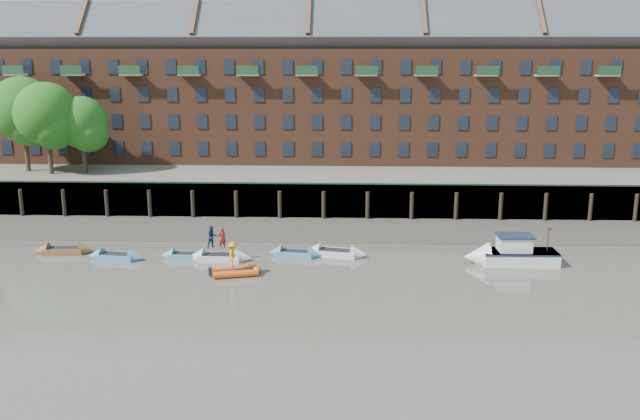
{
  "coord_description": "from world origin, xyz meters",
  "views": [
    {
      "loc": [
        3.9,
        -38.19,
        15.14
      ],
      "look_at": [
        2.04,
        12.0,
        3.2
      ],
      "focal_mm": 38.0,
      "sensor_mm": 36.0,
      "label": 1
    }
  ],
  "objects_px": {
    "motor_launch": "(504,254)",
    "person_rib_crew": "(233,255)",
    "rowboat_4": "(295,254)",
    "person_rower_b": "(212,237)",
    "rib_tender": "(237,271)",
    "rowboat_2": "(187,256)",
    "person_rower_a": "(222,238)",
    "rowboat_0": "(64,250)",
    "rowboat_5": "(336,253)",
    "rowboat_3": "(220,257)",
    "rowboat_1": "(116,257)"
  },
  "relations": [
    {
      "from": "rowboat_5",
      "to": "person_rower_b",
      "type": "bearing_deg",
      "value": -160.21
    },
    {
      "from": "rowboat_0",
      "to": "rib_tender",
      "type": "xyz_separation_m",
      "value": [
        13.97,
        -4.52,
        0.02
      ]
    },
    {
      "from": "motor_launch",
      "to": "person_rib_crew",
      "type": "xyz_separation_m",
      "value": [
        -19.19,
        -3.28,
        0.75
      ]
    },
    {
      "from": "rowboat_0",
      "to": "rib_tender",
      "type": "bearing_deg",
      "value": -23.75
    },
    {
      "from": "rib_tender",
      "to": "person_rower_b",
      "type": "distance_m",
      "value": 4.33
    },
    {
      "from": "rowboat_2",
      "to": "person_rib_crew",
      "type": "height_order",
      "value": "person_rib_crew"
    },
    {
      "from": "rowboat_2",
      "to": "person_rib_crew",
      "type": "distance_m",
      "value": 5.59
    },
    {
      "from": "rowboat_0",
      "to": "rowboat_4",
      "type": "relative_size",
      "value": 1.08
    },
    {
      "from": "rib_tender",
      "to": "person_rower_b",
      "type": "relative_size",
      "value": 2.09
    },
    {
      "from": "rowboat_2",
      "to": "person_rower_a",
      "type": "distance_m",
      "value": 3.13
    },
    {
      "from": "person_rower_a",
      "to": "rowboat_3",
      "type": "bearing_deg",
      "value": -10.13
    },
    {
      "from": "rowboat_5",
      "to": "person_rib_crew",
      "type": "xyz_separation_m",
      "value": [
        -6.97,
        -4.68,
        1.21
      ]
    },
    {
      "from": "rowboat_1",
      "to": "motor_launch",
      "type": "relative_size",
      "value": 0.67
    },
    {
      "from": "person_rib_crew",
      "to": "rowboat_2",
      "type": "bearing_deg",
      "value": 45.27
    },
    {
      "from": "rib_tender",
      "to": "motor_launch",
      "type": "distance_m",
      "value": 19.22
    },
    {
      "from": "rowboat_0",
      "to": "person_rib_crew",
      "type": "distance_m",
      "value": 14.52
    },
    {
      "from": "rowboat_4",
      "to": "person_rower_b",
      "type": "height_order",
      "value": "person_rower_b"
    },
    {
      "from": "rowboat_3",
      "to": "person_rib_crew",
      "type": "xyz_separation_m",
      "value": [
        1.54,
        -3.24,
        1.21
      ]
    },
    {
      "from": "rowboat_3",
      "to": "motor_launch",
      "type": "height_order",
      "value": "motor_launch"
    },
    {
      "from": "motor_launch",
      "to": "rowboat_4",
      "type": "bearing_deg",
      "value": -5.35
    },
    {
      "from": "person_rower_b",
      "to": "person_rib_crew",
      "type": "height_order",
      "value": "person_rower_b"
    },
    {
      "from": "rowboat_0",
      "to": "rowboat_2",
      "type": "height_order",
      "value": "rowboat_0"
    },
    {
      "from": "rowboat_0",
      "to": "rowboat_4",
      "type": "bearing_deg",
      "value": -6.04
    },
    {
      "from": "rowboat_0",
      "to": "rowboat_5",
      "type": "distance_m",
      "value": 20.7
    },
    {
      "from": "rowboat_5",
      "to": "person_rower_b",
      "type": "height_order",
      "value": "person_rower_b"
    },
    {
      "from": "motor_launch",
      "to": "rowboat_2",
      "type": "bearing_deg",
      "value": -1.68
    },
    {
      "from": "person_rower_b",
      "to": "person_rower_a",
      "type": "bearing_deg",
      "value": -41.81
    },
    {
      "from": "rowboat_4",
      "to": "motor_launch",
      "type": "distance_m",
      "value": 15.31
    },
    {
      "from": "rowboat_0",
      "to": "rowboat_4",
      "type": "height_order",
      "value": "rowboat_0"
    },
    {
      "from": "rowboat_0",
      "to": "rowboat_5",
      "type": "relative_size",
      "value": 0.93
    },
    {
      "from": "rowboat_2",
      "to": "rowboat_4",
      "type": "height_order",
      "value": "rowboat_4"
    },
    {
      "from": "rowboat_1",
      "to": "rowboat_5",
      "type": "relative_size",
      "value": 0.89
    },
    {
      "from": "rowboat_1",
      "to": "rib_tender",
      "type": "bearing_deg",
      "value": -11.46
    },
    {
      "from": "rowboat_1",
      "to": "rowboat_2",
      "type": "bearing_deg",
      "value": 11.75
    },
    {
      "from": "rowboat_3",
      "to": "rowboat_4",
      "type": "height_order",
      "value": "rowboat_3"
    },
    {
      "from": "rowboat_4",
      "to": "motor_launch",
      "type": "height_order",
      "value": "motor_launch"
    },
    {
      "from": "person_rower_a",
      "to": "person_rib_crew",
      "type": "distance_m",
      "value": 3.54
    },
    {
      "from": "rowboat_2",
      "to": "rib_tender",
      "type": "distance_m",
      "value": 5.6
    },
    {
      "from": "rib_tender",
      "to": "rowboat_2",
      "type": "bearing_deg",
      "value": 125.83
    },
    {
      "from": "rowboat_3",
      "to": "rowboat_4",
      "type": "bearing_deg",
      "value": 14.82
    },
    {
      "from": "rowboat_0",
      "to": "person_rower_a",
      "type": "xyz_separation_m",
      "value": [
        12.41,
        -1.31,
        1.48
      ]
    },
    {
      "from": "rowboat_2",
      "to": "rowboat_4",
      "type": "distance_m",
      "value": 8.02
    },
    {
      "from": "rowboat_1",
      "to": "person_rower_b",
      "type": "relative_size",
      "value": 2.73
    },
    {
      "from": "rowboat_4",
      "to": "person_rower_b",
      "type": "xyz_separation_m",
      "value": [
        -6.02,
        -1.12,
        1.54
      ]
    },
    {
      "from": "motor_launch",
      "to": "rib_tender",
      "type": "bearing_deg",
      "value": 8.93
    },
    {
      "from": "rowboat_2",
      "to": "rowboat_5",
      "type": "height_order",
      "value": "rowboat_5"
    },
    {
      "from": "person_rower_a",
      "to": "person_rower_b",
      "type": "relative_size",
      "value": 0.95
    },
    {
      "from": "rowboat_3",
      "to": "person_rower_a",
      "type": "distance_m",
      "value": 1.49
    },
    {
      "from": "rowboat_1",
      "to": "rowboat_3",
      "type": "height_order",
      "value": "rowboat_3"
    },
    {
      "from": "rowboat_4",
      "to": "person_rib_crew",
      "type": "bearing_deg",
      "value": -122.27
    }
  ]
}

